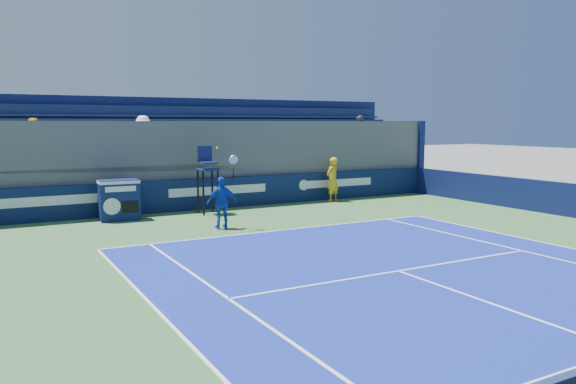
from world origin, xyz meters
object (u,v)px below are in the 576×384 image
ball_person (332,179)px  umpire_chair (207,172)px  match_clock (119,199)px  tennis_player (222,203)px

ball_person → umpire_chair: (-5.77, -0.51, 0.58)m
match_clock → tennis_player: bearing=-51.5°
match_clock → ball_person: bearing=2.2°
umpire_chair → tennis_player: (-0.65, -2.95, -0.69)m
ball_person → tennis_player: bearing=9.2°
umpire_chair → tennis_player: bearing=-102.4°
ball_person → umpire_chair: umpire_chair is taller
match_clock → tennis_player: (2.48, -3.12, 0.09)m
ball_person → match_clock: ball_person is taller
umpire_chair → ball_person: bearing=5.0°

